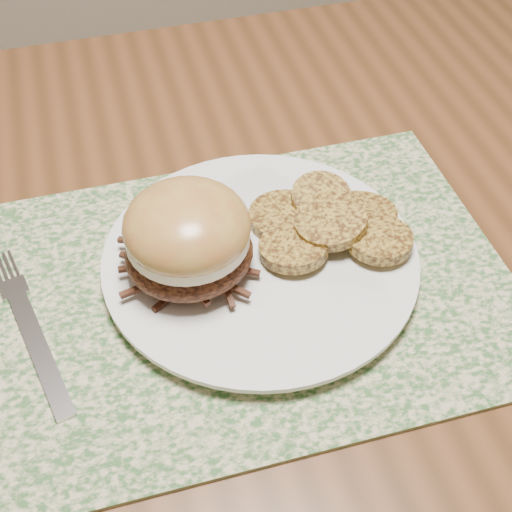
{
  "coord_description": "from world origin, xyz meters",
  "views": [
    {
      "loc": [
        0.1,
        -0.4,
        1.22
      ],
      "look_at": [
        0.2,
        -0.01,
        0.79
      ],
      "focal_mm": 50.0,
      "sensor_mm": 36.0,
      "label": 1
    }
  ],
  "objects_px": {
    "dinner_plate": "(260,261)",
    "fork": "(30,327)",
    "pork_sandwich": "(188,237)",
    "dining_table": "(38,382)"
  },
  "relations": [
    {
      "from": "fork",
      "to": "dinner_plate",
      "type": "bearing_deg",
      "value": -8.58
    },
    {
      "from": "dining_table",
      "to": "fork",
      "type": "bearing_deg",
      "value": -26.32
    },
    {
      "from": "dinner_plate",
      "to": "dining_table",
      "type": "bearing_deg",
      "value": -177.48
    },
    {
      "from": "dining_table",
      "to": "dinner_plate",
      "type": "height_order",
      "value": "dinner_plate"
    },
    {
      "from": "dinner_plate",
      "to": "pork_sandwich",
      "type": "distance_m",
      "value": 0.08
    },
    {
      "from": "pork_sandwich",
      "to": "fork",
      "type": "xyz_separation_m",
      "value": [
        -0.14,
        -0.01,
        -0.05
      ]
    },
    {
      "from": "pork_sandwich",
      "to": "fork",
      "type": "height_order",
      "value": "pork_sandwich"
    },
    {
      "from": "dining_table",
      "to": "pork_sandwich",
      "type": "distance_m",
      "value": 0.21
    },
    {
      "from": "dinner_plate",
      "to": "fork",
      "type": "bearing_deg",
      "value": -175.61
    },
    {
      "from": "dinner_plate",
      "to": "pork_sandwich",
      "type": "bearing_deg",
      "value": -178.62
    }
  ]
}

